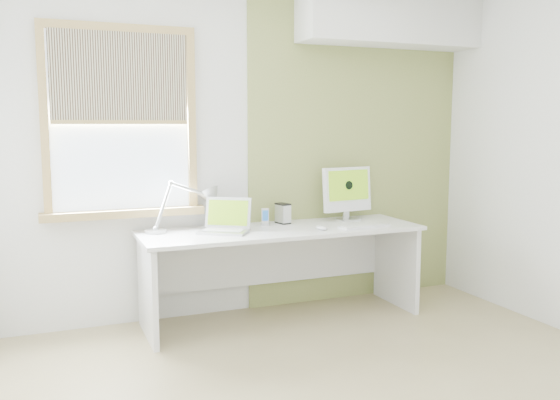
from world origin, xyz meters
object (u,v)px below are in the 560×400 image
desk_lamp (202,202)px  external_drive (283,213)px  laptop (225,223)px  imac (347,190)px  desk (279,251)px

desk_lamp → external_drive: (0.67, -0.04, -0.12)m
laptop → imac: 1.14m
desk_lamp → imac: 1.24m
desk → laptop: (-0.45, -0.02, 0.26)m
desk_lamp → desk: bearing=-18.6°
external_drive → imac: (0.57, -0.03, 0.17)m
desk → desk_lamp: bearing=161.4°
laptop → imac: size_ratio=0.98×
desk → imac: imac is taller
external_drive → imac: bearing=-3.2°
desk_lamp → external_drive: size_ratio=4.23×
laptop → desk: bearing=2.8°
desk → imac: (0.67, 0.12, 0.45)m
desk_lamp → imac: imac is taller
desk → external_drive: external_drive is taller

